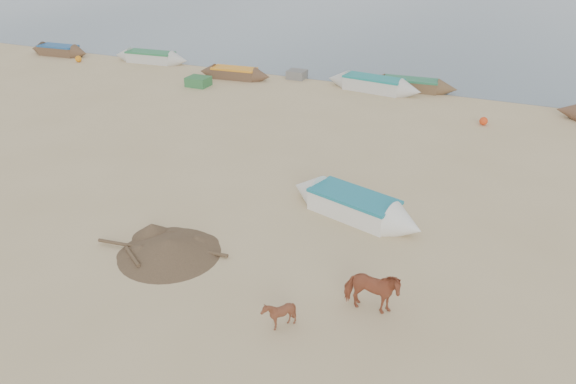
# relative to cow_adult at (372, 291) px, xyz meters

# --- Properties ---
(ground) EXTENTS (140.00, 140.00, 0.00)m
(ground) POSITION_rel_cow_adult_xyz_m (-4.41, 0.20, -0.70)
(ground) COLOR tan
(ground) RESTS_ON ground
(cow_adult) EXTENTS (1.71, 0.86, 1.41)m
(cow_adult) POSITION_rel_cow_adult_xyz_m (0.00, 0.00, 0.00)
(cow_adult) COLOR #9C5033
(cow_adult) RESTS_ON ground
(calf_front) EXTENTS (0.95, 0.87, 0.93)m
(calf_front) POSITION_rel_cow_adult_xyz_m (-2.11, -1.70, -0.24)
(calf_front) COLOR brown
(calf_front) RESTS_ON ground
(near_canoe) EXTENTS (5.84, 3.03, 0.88)m
(near_canoe) POSITION_rel_cow_adult_xyz_m (-2.17, 5.21, -0.27)
(near_canoe) COLOR white
(near_canoe) RESTS_ON ground
(debris_pile) EXTENTS (4.39, 4.39, 0.57)m
(debris_pile) POSITION_rel_cow_adult_xyz_m (-7.00, 0.20, -0.42)
(debris_pile) COLOR brown
(debris_pile) RESTS_ON ground
(waterline_canoes) EXTENTS (58.95, 4.09, 0.90)m
(waterline_canoes) POSITION_rel_cow_adult_xyz_m (-3.86, 20.85, -0.29)
(waterline_canoes) COLOR brown
(waterline_canoes) RESTS_ON ground
(beach_clutter) EXTENTS (48.71, 5.41, 0.64)m
(beach_clutter) POSITION_rel_cow_adult_xyz_m (0.30, 19.75, -0.41)
(beach_clutter) COLOR #306A39
(beach_clutter) RESTS_ON ground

